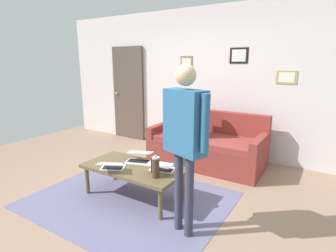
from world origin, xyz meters
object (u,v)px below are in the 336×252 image
object	(u,v)px
laptop_right	(139,158)
french_press	(156,167)
laptop_center	(162,168)
person_seated	(190,124)
coffee_table	(133,170)
interior_door	(128,94)
laptop_left	(112,166)
person_standing	(185,130)
couch	(207,147)

from	to	relation	value
laptop_right	french_press	bearing A→B (deg)	148.10
laptop_center	person_seated	size ratio (longest dim) A/B	0.28
coffee_table	person_seated	size ratio (longest dim) A/B	1.02
interior_door	coffee_table	size ratio (longest dim) A/B	1.58
laptop_center	laptop_left	bearing A→B (deg)	27.23
laptop_center	person_seated	bearing A→B (deg)	-77.60
laptop_left	french_press	size ratio (longest dim) A/B	1.53
laptop_right	french_press	size ratio (longest dim) A/B	1.49
coffee_table	person_standing	xyz separation A→B (m)	(-0.90, 0.32, 0.71)
interior_door	laptop_right	distance (m)	2.74
laptop_center	person_standing	size ratio (longest dim) A/B	0.21
couch	laptop_right	bearing A→B (deg)	75.02
person_standing	person_seated	xyz separation A→B (m)	(0.80, -1.68, -0.36)
laptop_left	person_seated	xyz separation A→B (m)	(-0.27, -1.58, 0.27)
coffee_table	laptop_right	bearing A→B (deg)	-74.93
person_seated	laptop_center	bearing A→B (deg)	102.40
couch	person_seated	world-z (taller)	person_seated
interior_door	laptop_center	xyz separation A→B (m)	(-2.25, 2.08, -0.56)
laptop_right	person_seated	distance (m)	1.23
laptop_left	laptop_right	distance (m)	0.41
laptop_left	coffee_table	bearing A→B (deg)	-127.89
couch	french_press	xyz separation A→B (m)	(-0.10, 1.71, 0.24)
interior_door	person_standing	world-z (taller)	interior_door
french_press	person_seated	distance (m)	1.53
interior_door	coffee_table	distance (m)	2.92
interior_door	person_standing	distance (m)	3.71
interior_door	laptop_right	size ratio (longest dim) A/B	5.01
laptop_right	french_press	distance (m)	0.57
laptop_left	person_standing	bearing A→B (deg)	174.44
coffee_table	person_standing	world-z (taller)	person_standing
interior_door	laptop_center	distance (m)	3.12
laptop_center	person_seated	world-z (taller)	person_seated
couch	french_press	bearing A→B (deg)	93.31
couch	person_seated	bearing A→B (deg)	44.64
french_press	person_seated	world-z (taller)	person_seated
laptop_right	french_press	world-z (taller)	french_press
laptop_center	french_press	bearing A→B (deg)	103.02
coffee_table	french_press	bearing A→B (deg)	164.47
coffee_table	laptop_left	world-z (taller)	laptop_left
french_press	person_standing	xyz separation A→B (m)	(-0.47, 0.20, 0.55)
french_press	person_standing	world-z (taller)	person_standing
interior_door	couch	distance (m)	2.38
interior_door	french_press	bearing A→B (deg)	135.26
interior_door	french_press	distance (m)	3.27
interior_door	laptop_left	size ratio (longest dim) A/B	4.87
couch	laptop_left	bearing A→B (deg)	74.65
coffee_table	laptop_center	bearing A→B (deg)	-169.50
laptop_center	laptop_right	distance (m)	0.45
person_standing	person_seated	world-z (taller)	person_standing
couch	coffee_table	world-z (taller)	couch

